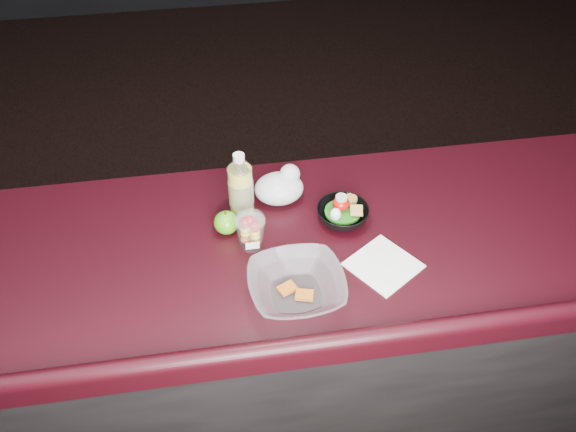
# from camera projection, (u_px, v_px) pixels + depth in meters

# --- Properties ---
(room_shell) EXTENTS (8.00, 8.00, 8.00)m
(room_shell) POSITION_uv_depth(u_px,v_px,m) (224.00, 19.00, 0.97)
(room_shell) COLOR black
(room_shell) RESTS_ON ground
(counter) EXTENTS (4.06, 0.71, 1.02)m
(counter) POSITION_uv_depth(u_px,v_px,m) (244.00, 357.00, 2.09)
(counter) COLOR black
(counter) RESTS_ON ground
(lemonade_bottle) EXTENTS (0.07, 0.07, 0.21)m
(lemonade_bottle) POSITION_uv_depth(u_px,v_px,m) (241.00, 190.00, 1.78)
(lemonade_bottle) COLOR yellow
(lemonade_bottle) RESTS_ON counter
(fruit_cup) EXTENTS (0.08, 0.08, 0.12)m
(fruit_cup) POSITION_uv_depth(u_px,v_px,m) (250.00, 230.00, 1.71)
(fruit_cup) COLOR white
(fruit_cup) RESTS_ON counter
(green_apple) EXTENTS (0.07, 0.07, 0.07)m
(green_apple) POSITION_uv_depth(u_px,v_px,m) (226.00, 223.00, 1.77)
(green_apple) COLOR #267D0E
(green_apple) RESTS_ON counter
(plastic_bag) EXTENTS (0.14, 0.12, 0.11)m
(plastic_bag) POSITION_uv_depth(u_px,v_px,m) (280.00, 187.00, 1.86)
(plastic_bag) COLOR silver
(plastic_bag) RESTS_ON counter
(snack_bowl) EXTENTS (0.18, 0.18, 0.08)m
(snack_bowl) POSITION_uv_depth(u_px,v_px,m) (342.00, 213.00, 1.81)
(snack_bowl) COLOR black
(snack_bowl) RESTS_ON counter
(takeout_bowl) EXTENTS (0.26, 0.26, 0.06)m
(takeout_bowl) POSITION_uv_depth(u_px,v_px,m) (297.00, 286.00, 1.61)
(takeout_bowl) COLOR silver
(takeout_bowl) RESTS_ON counter
(paper_napkin) EXTENTS (0.22, 0.22, 0.00)m
(paper_napkin) POSITION_uv_depth(u_px,v_px,m) (383.00, 265.00, 1.70)
(paper_napkin) COLOR white
(paper_napkin) RESTS_ON counter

